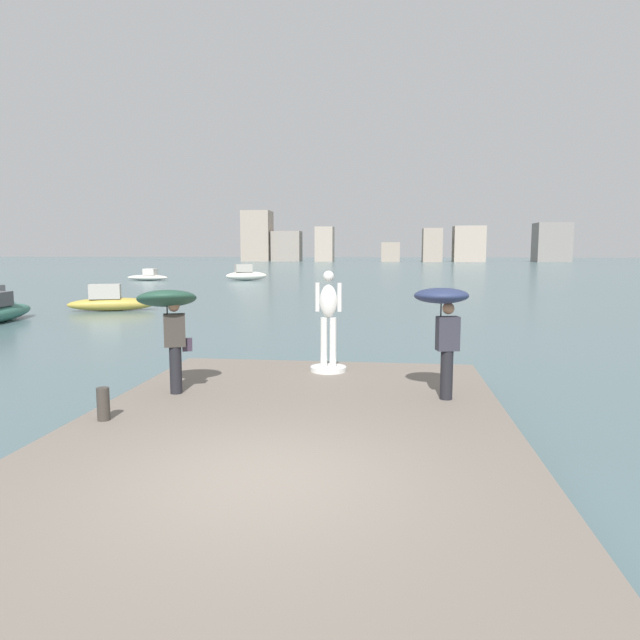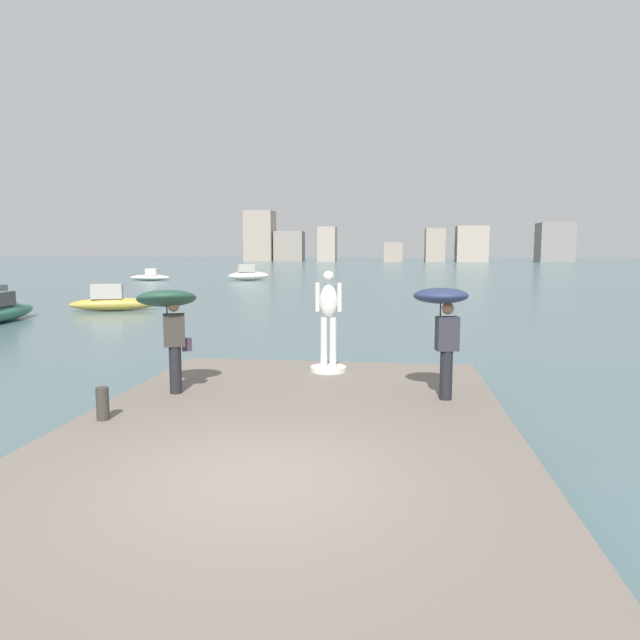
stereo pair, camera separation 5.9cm
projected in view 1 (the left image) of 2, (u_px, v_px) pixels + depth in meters
ground_plane at (371, 288)px, 46.16m from camera, size 400.00×400.00×0.00m
pier at (290, 437)px, 8.72m from camera, size 6.81×10.06×0.40m
statue_white_figure at (328, 329)px, 12.45m from camera, size 0.79×0.79×2.20m
onlooker_left at (169, 310)px, 10.43m from camera, size 1.39×1.41×2.00m
onlooker_right at (443, 311)px, 10.03m from camera, size 1.13×1.13×2.00m
mooring_bollard at (103, 404)px, 8.90m from camera, size 0.20×0.20×0.52m
boat_mid at (148, 276)px, 57.71m from camera, size 4.26×1.53×1.18m
boat_far at (246, 274)px, 57.71m from camera, size 4.41×3.19×1.62m
boat_rightward at (111, 301)px, 28.73m from camera, size 4.33×2.39×1.34m
distant_skyline at (386, 242)px, 152.17m from camera, size 85.72×10.85×13.64m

